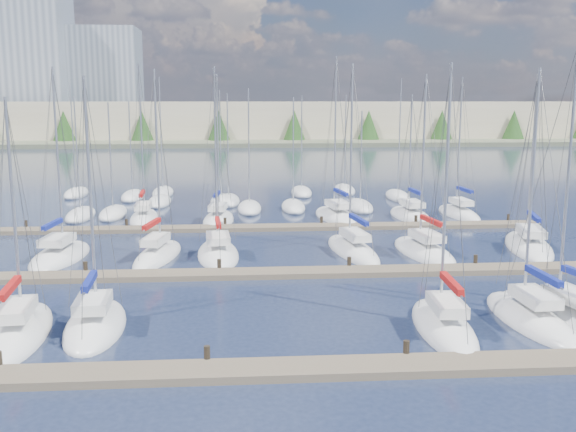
{
  "coord_description": "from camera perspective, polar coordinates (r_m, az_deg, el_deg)",
  "views": [
    {
      "loc": [
        -2.51,
        -21.19,
        10.39
      ],
      "look_at": [
        0.0,
        14.0,
        4.0
      ],
      "focal_mm": 40.0,
      "sensor_mm": 36.0,
      "label": 1
    }
  ],
  "objects": [
    {
      "name": "sailboat_m",
      "position": [
        48.71,
        20.59,
        -2.51
      ],
      "size": [
        5.07,
        9.8,
        12.93
      ],
      "rotation": [
        0.0,
        0.0,
        -0.24
      ],
      "color": "white",
      "rests_on": "ground"
    },
    {
      "name": "dock_mid",
      "position": [
        38.67,
        -0.21,
        -5.09
      ],
      "size": [
        44.0,
        1.93,
        1.1
      ],
      "color": "#6B5E4C",
      "rests_on": "ground"
    },
    {
      "name": "sailboat_i",
      "position": [
        43.69,
        -11.51,
        -3.44
      ],
      "size": [
        3.6,
        8.22,
        13.11
      ],
      "rotation": [
        0.0,
        0.0,
        -0.18
      ],
      "color": "white",
      "rests_on": "ground"
    },
    {
      "name": "dock_near",
      "position": [
        25.49,
        1.97,
        -13.43
      ],
      "size": [
        44.0,
        1.93,
        1.1
      ],
      "color": "#6B5E4C",
      "rests_on": "ground"
    },
    {
      "name": "sailboat_b",
      "position": [
        31.49,
        -22.77,
        -9.5
      ],
      "size": [
        3.36,
        8.28,
        11.28
      ],
      "rotation": [
        0.0,
        0.0,
        0.11
      ],
      "color": "white",
      "rests_on": "ground"
    },
    {
      "name": "sailboat_p",
      "position": [
        57.27,
        4.34,
        -0.03
      ],
      "size": [
        4.31,
        9.22,
        14.87
      ],
      "rotation": [
        0.0,
        0.0,
        0.16
      ],
      "color": "white",
      "rests_on": "ground"
    },
    {
      "name": "sailboat_q",
      "position": [
        58.52,
        10.83,
        0.03
      ],
      "size": [
        3.36,
        8.13,
        11.63
      ],
      "rotation": [
        0.0,
        0.0,
        0.07
      ],
      "color": "white",
      "rests_on": "ground"
    },
    {
      "name": "dock_far",
      "position": [
        52.28,
        -1.25,
        -1.03
      ],
      "size": [
        44.0,
        1.93,
        1.1
      ],
      "color": "#6B5E4C",
      "rests_on": "ground"
    },
    {
      "name": "sailboat_k",
      "position": [
        44.59,
        5.77,
        -3.01
      ],
      "size": [
        3.67,
        9.2,
        13.56
      ],
      "rotation": [
        0.0,
        0.0,
        0.14
      ],
      "color": "white",
      "rests_on": "ground"
    },
    {
      "name": "sailboat_f",
      "position": [
        33.51,
        23.72,
        -8.38
      ],
      "size": [
        4.86,
        10.05,
        13.69
      ],
      "rotation": [
        0.0,
        0.0,
        0.23
      ],
      "color": "white",
      "rests_on": "ground"
    },
    {
      "name": "distant_boats",
      "position": [
        65.76,
        -5.63,
        1.39
      ],
      "size": [
        36.93,
        20.75,
        13.3
      ],
      "color": "#9EA0A5",
      "rests_on": "ground"
    },
    {
      "name": "sailboat_h",
      "position": [
        45.32,
        -19.58,
        -3.36
      ],
      "size": [
        3.67,
        8.09,
        13.25
      ],
      "rotation": [
        0.0,
        0.0,
        -0.09
      ],
      "color": "white",
      "rests_on": "ground"
    },
    {
      "name": "sailboat_c",
      "position": [
        31.27,
        -16.75,
        -9.24
      ],
      "size": [
        3.19,
        7.35,
        12.18
      ],
      "rotation": [
        0.0,
        0.0,
        0.07
      ],
      "color": "white",
      "rests_on": "ground"
    },
    {
      "name": "ground",
      "position": [
        81.89,
        -2.29,
        2.97
      ],
      "size": [
        400.0,
        400.0,
        0.0
      ],
      "primitive_type": "plane",
      "color": "#242D48",
      "rests_on": "ground"
    },
    {
      "name": "sailboat_r",
      "position": [
        60.55,
        14.95,
        0.22
      ],
      "size": [
        2.88,
        8.12,
        13.15
      ],
      "rotation": [
        0.0,
        0.0,
        0.07
      ],
      "color": "white",
      "rests_on": "ground"
    },
    {
      "name": "shoreline",
      "position": [
        171.32,
        -7.78,
        9.19
      ],
      "size": [
        400.0,
        60.0,
        38.0
      ],
      "color": "#666B51",
      "rests_on": "ground"
    },
    {
      "name": "sailboat_n",
      "position": [
        57.54,
        -12.67,
        -0.19
      ],
      "size": [
        2.85,
        7.98,
        14.2
      ],
      "rotation": [
        0.0,
        0.0,
        0.06
      ],
      "color": "white",
      "rests_on": "ground"
    },
    {
      "name": "sailboat_l",
      "position": [
        44.93,
        11.97,
        -3.1
      ],
      "size": [
        3.8,
        8.76,
        12.85
      ],
      "rotation": [
        0.0,
        0.0,
        0.12
      ],
      "color": "white",
      "rests_on": "ground"
    },
    {
      "name": "sailboat_o",
      "position": [
        55.93,
        -6.2,
        -0.3
      ],
      "size": [
        3.17,
        7.22,
        13.32
      ],
      "rotation": [
        0.0,
        0.0,
        -0.09
      ],
      "color": "white",
      "rests_on": "ground"
    },
    {
      "name": "sailboat_j",
      "position": [
        43.53,
        -6.23,
        -3.36
      ],
      "size": [
        3.34,
        8.07,
        13.31
      ],
      "rotation": [
        0.0,
        0.0,
        0.08
      ],
      "color": "white",
      "rests_on": "ground"
    },
    {
      "name": "sailboat_d",
      "position": [
        30.59,
        13.66,
        -9.52
      ],
      "size": [
        2.81,
        7.83,
        12.76
      ],
      "rotation": [
        0.0,
        0.0,
        -0.05
      ],
      "color": "white",
      "rests_on": "ground"
    },
    {
      "name": "sailboat_e",
      "position": [
        32.93,
        20.68,
        -8.48
      ],
      "size": [
        2.84,
        7.93,
        12.59
      ],
      "rotation": [
        0.0,
        0.0,
        0.04
      ],
      "color": "white",
      "rests_on": "ground"
    }
  ]
}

